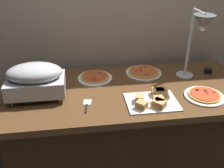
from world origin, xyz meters
name	(u,v)px	position (x,y,z in m)	size (l,w,h in m)	color
ground_plane	(124,162)	(0.00, 0.00, 0.00)	(8.00, 8.00, 0.00)	#38332D
back_wall	(116,15)	(0.00, 0.50, 1.20)	(4.40, 0.04, 2.40)	tan
buffet_table	(125,128)	(0.00, 0.00, 0.39)	(1.90, 0.84, 0.76)	brown
chafing_dish	(35,79)	(-0.65, -0.03, 0.91)	(0.40, 0.25, 0.26)	#B7BABF
heat_lamp	(200,29)	(0.53, 0.01, 1.20)	(0.15, 0.32, 0.56)	#B7BABF
pizza_plate_front	(204,95)	(0.54, -0.19, 0.77)	(0.28, 0.28, 0.03)	white
pizza_plate_center	(144,72)	(0.20, 0.24, 0.77)	(0.30, 0.30, 0.03)	white
pizza_plate_raised_stand	(95,77)	(-0.22, 0.20, 0.77)	(0.28, 0.28, 0.03)	white
sandwich_platter	(153,100)	(0.15, -0.21, 0.78)	(0.35, 0.27, 0.06)	white
sauce_cup_near	(208,71)	(0.74, 0.18, 0.78)	(0.07, 0.07, 0.04)	black
sauce_cup_far	(34,75)	(-0.72, 0.30, 0.78)	(0.07, 0.07, 0.04)	black
serving_spatula	(87,105)	(-0.31, -0.19, 0.76)	(0.07, 0.17, 0.01)	#B7BABF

